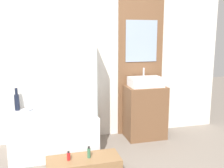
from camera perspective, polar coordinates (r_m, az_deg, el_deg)
The scene contains 11 objects.
wall_tiled_back at distance 3.91m, azimuth -4.57°, elevation 6.91°, with size 4.20×0.06×2.60m, color silver.
wall_wood_accent at distance 4.08m, azimuth 6.29°, elevation 7.17°, with size 0.72×0.04×2.60m.
bathtub at distance 3.66m, azimuth -12.53°, elevation -10.22°, with size 1.10×0.74×0.53m.
glass_shower_screen at distance 3.39m, azimuth -4.19°, elevation 3.80°, with size 0.01×0.47×1.25m, color silver.
wooden_step_bench at distance 3.17m, azimuth -6.19°, elevation -17.09°, with size 0.84×0.35×0.16m, color olive.
vanity_cabinet at distance 4.03m, azimuth 7.18°, elevation -6.08°, with size 0.59×0.41×0.80m, color brown.
sink at distance 3.92m, azimuth 7.34°, elevation 0.48°, with size 0.48×0.32×0.27m.
vase_tall_dark at distance 3.83m, azimuth -19.99°, elevation -3.56°, with size 0.07×0.07×0.31m.
vase_round_light at distance 3.80m, azimuth -17.36°, elevation -4.44°, with size 0.13×0.13×0.13m, color white.
bottle_soap_primary at distance 3.10m, azimuth -9.43°, elevation -15.25°, with size 0.04×0.04×0.11m.
bottle_soap_secondary at distance 3.12m, azimuth -5.06°, elevation -14.67°, with size 0.04×0.04×0.14m.
Camera 1 is at (-0.72, -2.26, 1.56)m, focal length 42.00 mm.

